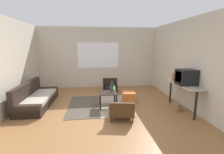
# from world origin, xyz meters

# --- Properties ---
(ground_plane) EXTENTS (7.80, 7.80, 0.00)m
(ground_plane) POSITION_xyz_m (0.00, 0.00, 0.00)
(ground_plane) COLOR olive
(far_wall_with_window) EXTENTS (5.60, 0.13, 2.70)m
(far_wall_with_window) POSITION_xyz_m (0.00, 3.06, 1.35)
(far_wall_with_window) COLOR beige
(far_wall_with_window) RESTS_ON ground
(side_wall_right) EXTENTS (0.12, 6.60, 2.70)m
(side_wall_right) POSITION_xyz_m (2.66, 0.30, 1.35)
(side_wall_right) COLOR beige
(side_wall_right) RESTS_ON ground
(side_wall_left) EXTENTS (0.12, 6.60, 2.70)m
(side_wall_left) POSITION_xyz_m (-2.66, 0.30, 1.35)
(side_wall_left) COLOR beige
(side_wall_left) RESTS_ON ground
(area_rug) EXTENTS (1.95, 1.95, 0.01)m
(area_rug) POSITION_xyz_m (-0.08, 0.62, 0.01)
(area_rug) COLOR #4C4238
(area_rug) RESTS_ON ground
(couch) EXTENTS (0.83, 2.06, 0.75)m
(couch) POSITION_xyz_m (-2.09, 0.85, 0.22)
(couch) COLOR black
(couch) RESTS_ON ground
(coffee_table) EXTENTS (0.57, 0.53, 0.47)m
(coffee_table) POSITION_xyz_m (0.19, 0.43, 0.37)
(coffee_table) COLOR black
(coffee_table) RESTS_ON ground
(armchair_by_window) EXTENTS (0.63, 0.58, 0.55)m
(armchair_by_window) POSITION_xyz_m (0.44, 2.07, 0.24)
(armchair_by_window) COLOR black
(armchair_by_window) RESTS_ON ground
(armchair_striped_foreground) EXTENTS (0.71, 0.71, 0.52)m
(armchair_striped_foreground) POSITION_xyz_m (0.46, -0.46, 0.24)
(armchair_striped_foreground) COLOR #472D19
(armchair_striped_foreground) RESTS_ON ground
(ottoman_orange) EXTENTS (0.48, 0.48, 0.36)m
(ottoman_orange) POSITION_xyz_m (0.92, 0.78, 0.18)
(ottoman_orange) COLOR #D1662D
(ottoman_orange) RESTS_ON ground
(console_shelf) EXTENTS (0.44, 1.47, 0.81)m
(console_shelf) POSITION_xyz_m (2.33, -0.04, 0.72)
(console_shelf) COLOR #B2AD9E
(console_shelf) RESTS_ON ground
(crt_television) EXTENTS (0.49, 0.41, 0.43)m
(crt_television) POSITION_xyz_m (2.33, -0.20, 1.03)
(crt_television) COLOR black
(crt_television) RESTS_ON console_shelf
(clay_vase) EXTENTS (0.22, 0.22, 0.30)m
(clay_vase) POSITION_xyz_m (2.33, 0.37, 0.93)
(clay_vase) COLOR #935B38
(clay_vase) RESTS_ON console_shelf
(glass_bottle) EXTENTS (0.07, 0.07, 0.32)m
(glass_bottle) POSITION_xyz_m (0.33, 0.58, 0.61)
(glass_bottle) COLOR #194723
(glass_bottle) RESTS_ON coffee_table
(wicker_basket) EXTENTS (0.25, 0.25, 0.23)m
(wicker_basket) POSITION_xyz_m (2.18, -0.09, 0.12)
(wicker_basket) COLOR olive
(wicker_basket) RESTS_ON ground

